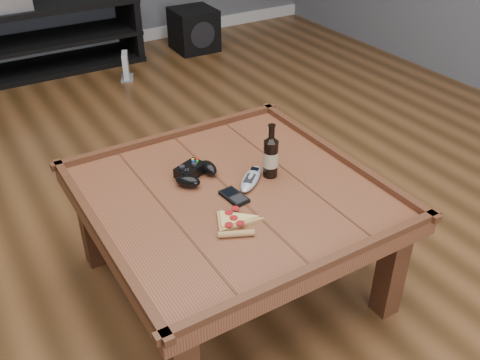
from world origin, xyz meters
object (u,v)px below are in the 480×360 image
media_console (45,38)px  remote_control (251,179)px  coffee_table (232,205)px  beer_bottle (271,156)px  subwoofer (194,30)px  game_console (126,67)px  game_controller (195,172)px  pizza_slice (234,222)px  smartphone (234,197)px

media_console → remote_control: 2.74m
media_console → remote_control: media_console is taller
coffee_table → remote_control: remote_control is taller
beer_bottle → remote_control: size_ratio=1.20×
remote_control → media_console: bearing=140.5°
coffee_table → subwoofer: (1.16, 2.58, -0.22)m
coffee_table → media_console: bearing=90.0°
game_console → game_controller: bearing=-80.9°
coffee_table → pizza_slice: coffee_table is taller
remote_control → game_console: (0.34, 2.24, -0.37)m
coffee_table → beer_bottle: 0.23m
game_console → smartphone: bearing=-78.4°
coffee_table → remote_control: 0.12m
beer_bottle → game_console: 2.30m
media_console → game_controller: game_controller is taller
remote_control → game_console: size_ratio=0.89×
coffee_table → smartphone: size_ratio=8.87×
pizza_slice → smartphone: pizza_slice is taller
remote_control → subwoofer: 2.79m
media_console → game_console: media_console is taller
subwoofer → smartphone: bearing=-112.1°
game_controller → game_console: bearing=55.0°
beer_bottle → subwoofer: size_ratio=0.60×
subwoofer → game_controller: bearing=-114.8°
subwoofer → game_console: bearing=-154.4°
coffee_table → remote_control: bearing=12.0°
beer_bottle → remote_control: bearing=179.2°
beer_bottle → pizza_slice: (-0.27, -0.18, -0.08)m
beer_bottle → game_console: bearing=83.5°
pizza_slice → subwoofer: 3.03m
game_controller → pizza_slice: size_ratio=0.75×
media_console → pizza_slice: media_console is taller
pizza_slice → remote_control: remote_control is taller
remote_control → subwoofer: (1.07, 2.56, -0.30)m
media_console → pizza_slice: 2.92m
smartphone → coffee_table: bearing=63.3°
beer_bottle → remote_control: beer_bottle is taller
beer_bottle → game_console: size_ratio=1.07×
coffee_table → media_console: (0.00, 2.75, -0.15)m
game_controller → coffee_table: bearing=-85.8°
game_controller → beer_bottle: bearing=-49.1°
pizza_slice → subwoofer: size_ratio=0.69×
game_controller → remote_control: 0.21m
media_console → remote_control: (0.09, -2.73, 0.22)m
pizza_slice → remote_control: 0.26m
media_console → game_controller: (-0.07, -2.60, 0.23)m
media_console → coffee_table: bearing=-90.0°
beer_bottle → game_controller: (-0.25, 0.13, -0.06)m
remote_control → beer_bottle: bearing=47.8°
beer_bottle → game_console: (0.26, 2.24, -0.45)m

